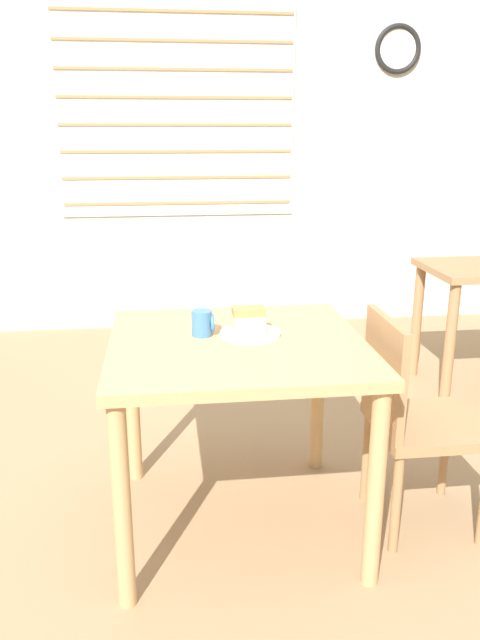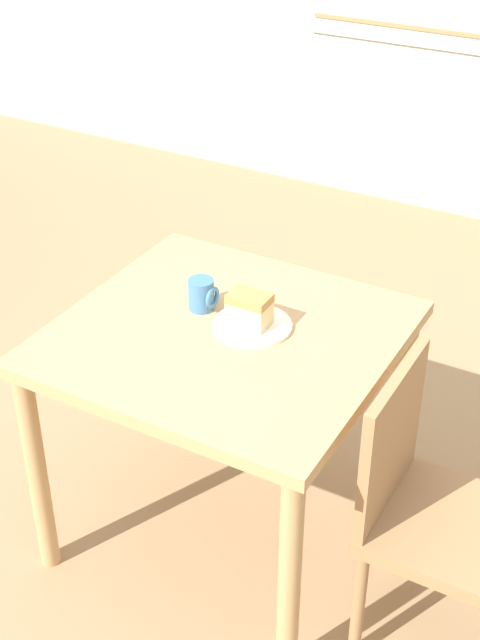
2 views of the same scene
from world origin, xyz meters
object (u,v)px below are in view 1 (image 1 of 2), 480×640
Objects in this scene: chair_near_window at (412,415)px; cake_slice at (248,320)px; plate at (250,333)px; coffee_mug at (203,323)px; dining_table_near at (237,369)px.

cake_slice is at bearing 78.24° from chair_near_window.
plate is 1.92× the size of cake_slice.
coffee_mug reaches higher than plate.
cake_slice reaches higher than coffee_mug.
coffee_mug is (-0.17, 0.02, -0.01)m from cake_slice.
chair_near_window is at bearing -10.75° from coffee_mug.
chair_near_window is at bearing -12.28° from plate.
cake_slice is at bearing 47.67° from dining_table_near.
coffee_mug is at bearing 174.60° from plate.
dining_table_near is 1.08× the size of chair_near_window.
plate is 2.36× the size of coffee_mug.
chair_near_window is at bearing -11.76° from cake_slice.
plate is (-0.60, 0.13, 0.31)m from chair_near_window.
dining_table_near is at bearing -132.33° from cake_slice.
dining_table_near is 7.87× the size of cake_slice.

